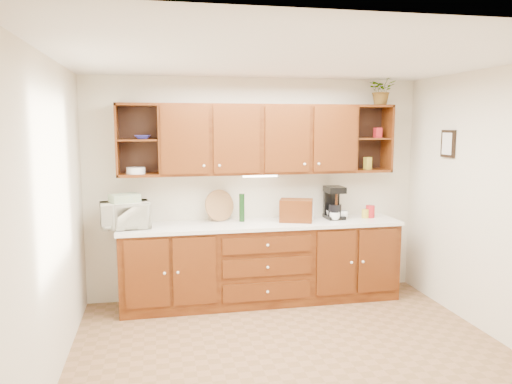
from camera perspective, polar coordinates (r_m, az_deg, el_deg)
name	(u,v)px	position (r m, az deg, el deg)	size (l,w,h in m)	color
floor	(295,356)	(4.71, 4.51, -18.22)	(4.00, 4.00, 0.00)	#88603F
ceiling	(299,59)	(4.27, 4.90, 14.95)	(4.00, 4.00, 0.00)	white
back_wall	(256,188)	(5.99, 0.04, 0.44)	(4.00, 4.00, 0.00)	beige
left_wall	(50,223)	(4.22, -22.44, -3.25)	(3.50, 3.50, 0.00)	beige
right_wall	(502,206)	(5.22, 26.29, -1.45)	(3.50, 3.50, 0.00)	beige
base_cabinets	(262,264)	(5.87, 0.63, -8.19)	(3.20, 0.60, 0.90)	#371406
countertop	(262,224)	(5.75, 0.66, -3.71)	(3.24, 0.64, 0.04)	white
upper_cabinets	(260,139)	(5.79, 0.46, 6.07)	(3.20, 0.33, 0.80)	#371406
undercabinet_light	(260,176)	(5.76, 0.47, 1.85)	(0.40, 0.05, 0.03)	white
framed_picture	(448,144)	(5.89, 21.11, 5.17)	(0.03, 0.24, 0.30)	black
wicker_basket	(126,221)	(5.65, -14.68, -3.28)	(0.25, 0.25, 0.13)	#A17243
microwave	(125,215)	(5.60, -14.73, -2.58)	(0.52, 0.35, 0.29)	beige
towel_stack	(125,198)	(5.57, -14.79, -0.69)	(0.29, 0.22, 0.09)	tan
wine_bottle	(242,208)	(5.79, -1.63, -1.80)	(0.06, 0.06, 0.33)	black
woven_tray	(220,220)	(5.87, -4.17, -3.20)	(0.37, 0.37, 0.02)	#A17243
bread_box	(296,211)	(5.80, 4.61, -2.12)	(0.37, 0.23, 0.26)	#371406
mug_tree	(336,215)	(6.03, 9.13, -2.57)	(0.26, 0.28, 0.33)	#371406
canister_red	(370,211)	(6.20, 12.92, -2.18)	(0.11, 0.11, 0.15)	#AD191E
canister_white	(311,212)	(5.90, 6.25, -2.34)	(0.07, 0.07, 0.19)	white
canister_yellow	(365,214)	(6.16, 12.37, -2.42)	(0.08, 0.08, 0.11)	gold
coffee_maker	(334,203)	(6.05, 8.86, -1.24)	(0.21, 0.27, 0.39)	black
bowl_stack	(143,137)	(5.63, -12.83, 6.13)	(0.17, 0.17, 0.04)	navy
plate_stack	(136,171)	(5.67, -13.58, 2.40)	(0.21, 0.21, 0.07)	white
pantry_box_yellow	(368,163)	(6.20, 12.63, 3.22)	(0.08, 0.06, 0.15)	gold
pantry_box_red	(378,133)	(6.21, 13.75, 6.59)	(0.08, 0.07, 0.12)	#AD191E
potted_plant	(382,90)	(6.24, 14.21, 11.21)	(0.31, 0.27, 0.35)	#999999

